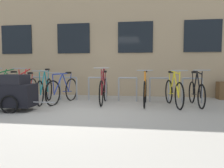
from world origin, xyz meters
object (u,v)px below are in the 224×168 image
(bicycle_orange, at_px, (145,91))
(bicycle_yellow, at_px, (174,92))
(bicycle_black, at_px, (196,92))
(bicycle_teal, at_px, (45,90))
(bicycle_red, at_px, (27,89))
(bicycle_blue, at_px, (63,90))
(bicycle_green, at_px, (7,89))
(bicycle_maroon, at_px, (104,90))
(bike_trailer, at_px, (15,92))

(bicycle_orange, height_order, bicycle_yellow, bicycle_orange)
(bicycle_black, height_order, bicycle_teal, bicycle_teal)
(bicycle_red, xyz_separation_m, bicycle_orange, (3.74, -0.01, 0.00))
(bicycle_orange, bearing_deg, bicycle_teal, -178.03)
(bicycle_blue, bearing_deg, bicycle_green, 179.66)
(bicycle_red, height_order, bicycle_green, same)
(bicycle_blue, xyz_separation_m, bicycle_black, (3.98, 0.12, -0.02))
(bicycle_teal, relative_size, bicycle_maroon, 1.04)
(bicycle_blue, distance_m, bike_trailer, 1.54)
(bicycle_black, bearing_deg, bicycle_red, -179.04)
(bicycle_maroon, xyz_separation_m, bicycle_orange, (1.26, -0.09, -0.00))
(bicycle_green, xyz_separation_m, bicycle_black, (5.87, 0.11, -0.02))
(bicycle_red, xyz_separation_m, bicycle_yellow, (4.55, -0.09, -0.00))
(bicycle_red, bearing_deg, bicycle_yellow, -1.19)
(bicycle_green, height_order, bicycle_teal, bicycle_green)
(bicycle_green, distance_m, bicycle_maroon, 3.15)
(bicycle_maroon, distance_m, bicycle_yellow, 2.07)
(bicycle_red, distance_m, bicycle_black, 5.21)
(bicycle_green, xyz_separation_m, bicycle_teal, (1.33, -0.10, 0.00))
(bike_trailer, bearing_deg, bicycle_blue, 61.75)
(bicycle_black, xyz_separation_m, bicycle_maroon, (-2.72, -0.01, 0.03))
(bicycle_red, xyz_separation_m, bicycle_green, (-0.66, -0.02, 0.00))
(bicycle_black, bearing_deg, bicycle_green, -178.95)
(bicycle_black, bearing_deg, bicycle_maroon, -179.70)
(bicycle_red, distance_m, bicycle_green, 0.66)
(bicycle_black, distance_m, bicycle_maroon, 2.72)
(bicycle_blue, height_order, bicycle_teal, bicycle_teal)
(bicycle_red, relative_size, bicycle_teal, 0.94)
(bicycle_teal, bearing_deg, bicycle_orange, 1.97)
(bicycle_blue, bearing_deg, bike_trailer, -118.25)
(bicycle_green, relative_size, bicycle_yellow, 1.06)
(bicycle_green, height_order, bicycle_yellow, bicycle_green)
(bicycle_blue, bearing_deg, bicycle_black, 1.71)
(bicycle_red, distance_m, bicycle_maroon, 2.49)
(bicycle_orange, xyz_separation_m, bike_trailer, (-3.25, -1.38, 0.07))
(bicycle_blue, xyz_separation_m, bicycle_maroon, (1.26, 0.10, 0.01))
(bicycle_green, relative_size, bike_trailer, 1.26)
(bicycle_yellow, height_order, bike_trailer, bicycle_yellow)
(bicycle_teal, distance_m, bike_trailer, 1.28)
(bicycle_orange, relative_size, bicycle_yellow, 1.00)
(bicycle_blue, bearing_deg, bicycle_red, 178.52)
(bicycle_green, xyz_separation_m, bicycle_blue, (1.89, -0.01, -0.01))
(bicycle_black, distance_m, bike_trailer, 4.93)
(bicycle_green, distance_m, bicycle_black, 5.87)
(bike_trailer, bearing_deg, bicycle_black, 17.40)
(bicycle_green, bearing_deg, bicycle_red, 1.78)
(bicycle_blue, relative_size, bicycle_yellow, 1.03)
(bicycle_maroon, distance_m, bike_trailer, 2.47)
(bicycle_maroon, relative_size, bike_trailer, 1.20)
(bicycle_red, distance_m, bicycle_yellow, 4.55)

